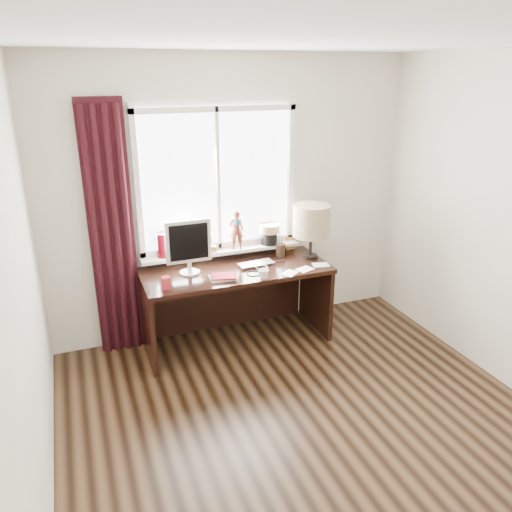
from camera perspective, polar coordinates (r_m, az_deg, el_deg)
name	(u,v)px	position (r m, az deg, el deg)	size (l,w,h in m)	color
floor	(328,453)	(3.68, 8.25, -21.34)	(3.50, 4.00, 0.00)	#462F1C
ceiling	(355,37)	(2.76, 11.23, 23.36)	(3.50, 4.00, 0.00)	white
wall_back	(233,199)	(4.72, -2.70, 6.49)	(3.50, 2.60, 0.00)	beige
wall_left	(15,329)	(2.64, -25.88, -7.49)	(4.00, 2.60, 0.00)	beige
laptop	(256,264)	(4.60, 0.02, -0.92)	(0.33, 0.21, 0.03)	silver
mug	(264,274)	(4.30, 0.89, -2.05)	(0.09, 0.08, 0.09)	white
red_cup	(166,283)	(4.17, -10.21, -3.04)	(0.08, 0.08, 0.10)	#A7232A
window	(220,201)	(4.64, -4.08, 6.33)	(1.52, 0.21, 1.40)	white
curtain	(112,234)	(4.47, -16.17, 2.41)	(0.38, 0.09, 2.25)	black
desk	(233,289)	(4.71, -2.64, -3.79)	(1.70, 0.70, 0.75)	black
monitor	(188,244)	(4.37, -7.73, 1.40)	(0.40, 0.18, 0.49)	beige
notebook_stack	(223,277)	(4.32, -3.82, -2.42)	(0.25, 0.20, 0.03)	beige
brush_holder	(280,250)	(4.83, 2.81, 0.73)	(0.09, 0.09, 0.25)	black
icon_frame	(290,243)	(5.00, 3.94, 1.47)	(0.10, 0.03, 0.13)	gold
table_lamp	(312,221)	(4.70, 6.37, 3.96)	(0.35, 0.35, 0.52)	black
loose_papers	(305,269)	(4.54, 5.66, -1.49)	(0.53, 0.24, 0.00)	white
desk_cables	(263,266)	(4.58, 0.82, -1.12)	(0.48, 0.44, 0.01)	black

